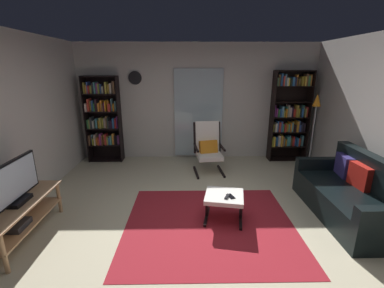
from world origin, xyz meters
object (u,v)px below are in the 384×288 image
object	(u,v)px
bookshelf_near_tv	(103,117)
tv_remote	(227,197)
leather_sofa	(353,196)
cell_phone	(231,196)
wall_clock	(135,78)
tv_stand	(19,216)
ottoman	(224,199)
lounge_armchair	(208,146)
floor_lamp_by_shelf	(315,113)
bookshelf_near_sofa	(289,116)
television	(14,184)

from	to	relation	value
bookshelf_near_tv	tv_remote	xyz separation A→B (m)	(2.42, -2.59, -0.62)
leather_sofa	tv_remote	distance (m)	1.84
cell_phone	bookshelf_near_tv	bearing A→B (deg)	113.56
wall_clock	leather_sofa	bearing A→B (deg)	-36.35
tv_stand	leather_sofa	bearing A→B (deg)	5.98
cell_phone	tv_remote	bearing A→B (deg)	173.86
leather_sofa	tv_remote	bearing A→B (deg)	-175.09
ottoman	leather_sofa	bearing A→B (deg)	2.53
lounge_armchair	floor_lamp_by_shelf	xyz separation A→B (m)	(2.14, 0.06, 0.67)
tv_stand	wall_clock	size ratio (longest dim) A/B	4.51
wall_clock	tv_remote	bearing A→B (deg)	-58.48
tv_stand	ottoman	xyz separation A→B (m)	(2.59, 0.38, -0.00)
bookshelf_near_tv	bookshelf_near_sofa	world-z (taller)	bookshelf_near_sofa
wall_clock	bookshelf_near_sofa	bearing A→B (deg)	-2.88
lounge_armchair	wall_clock	world-z (taller)	wall_clock
bookshelf_near_tv	cell_phone	size ratio (longest dim) A/B	13.59
bookshelf_near_tv	leather_sofa	distance (m)	4.95
tv_remote	leather_sofa	bearing A→B (deg)	29.82
bookshelf_near_sofa	wall_clock	bearing A→B (deg)	177.12
leather_sofa	cell_phone	size ratio (longest dim) A/B	12.62
floor_lamp_by_shelf	television	bearing A→B (deg)	-154.27
leather_sofa	tv_remote	world-z (taller)	leather_sofa
lounge_armchair	floor_lamp_by_shelf	distance (m)	2.24
cell_phone	bookshelf_near_sofa	bearing A→B (deg)	36.30
bookshelf_near_sofa	floor_lamp_by_shelf	world-z (taller)	bookshelf_near_sofa
floor_lamp_by_shelf	leather_sofa	bearing A→B (deg)	-96.02
bookshelf_near_sofa	leather_sofa	distance (m)	2.52
ottoman	cell_phone	distance (m)	0.12
wall_clock	ottoman	bearing A→B (deg)	-58.20
television	tv_remote	xyz separation A→B (m)	(2.61, 0.29, -0.34)
television	bookshelf_near_sofa	bearing A→B (deg)	33.28
tv_stand	wall_clock	bearing A→B (deg)	72.99
tv_remote	floor_lamp_by_shelf	world-z (taller)	floor_lamp_by_shelf
television	bookshelf_near_sofa	size ratio (longest dim) A/B	0.44
television	bookshelf_near_tv	size ratio (longest dim) A/B	0.47
bookshelf_near_sofa	ottoman	size ratio (longest dim) A/B	3.36
ottoman	tv_remote	size ratio (longest dim) A/B	4.17
tv_stand	tv_remote	xyz separation A→B (m)	(2.61, 0.31, 0.07)
ottoman	bookshelf_near_tv	bearing A→B (deg)	133.58
leather_sofa	lounge_armchair	xyz separation A→B (m)	(-1.95, 1.73, 0.22)
tv_stand	ottoman	world-z (taller)	tv_stand
tv_remote	cell_phone	bearing A→B (deg)	39.01
tv_stand	cell_phone	world-z (taller)	tv_stand
lounge_armchair	tv_remote	size ratio (longest dim) A/B	7.10
lounge_armchair	bookshelf_near_sofa	bearing A→B (deg)	20.27
floor_lamp_by_shelf	tv_remote	bearing A→B (deg)	-136.06
floor_lamp_by_shelf	wall_clock	world-z (taller)	wall_clock
bookshelf_near_sofa	floor_lamp_by_shelf	bearing A→B (deg)	-65.91
television	tv_stand	bearing A→B (deg)	-95.94
television	cell_phone	xyz separation A→B (m)	(2.66, 0.30, -0.35)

